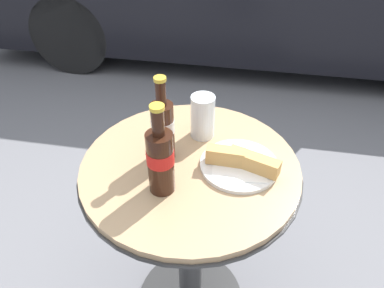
{
  "coord_description": "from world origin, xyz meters",
  "views": [
    {
      "loc": [
        0.15,
        -0.79,
        1.46
      ],
      "look_at": [
        0.0,
        0.03,
        0.79
      ],
      "focal_mm": 35.0,
      "sensor_mm": 36.0,
      "label": 1
    }
  ],
  "objects_px": {
    "cola_bottle_right": "(160,159)",
    "drinking_glass": "(203,118)",
    "bistro_table": "(190,216)",
    "lunch_plate_near": "(240,163)",
    "cola_bottle_left": "(163,128)"
  },
  "relations": [
    {
      "from": "cola_bottle_right",
      "to": "drinking_glass",
      "type": "height_order",
      "value": "cola_bottle_right"
    },
    {
      "from": "cola_bottle_left",
      "to": "drinking_glass",
      "type": "relative_size",
      "value": 1.88
    },
    {
      "from": "drinking_glass",
      "to": "lunch_plate_near",
      "type": "height_order",
      "value": "drinking_glass"
    },
    {
      "from": "drinking_glass",
      "to": "lunch_plate_near",
      "type": "distance_m",
      "value": 0.19
    },
    {
      "from": "bistro_table",
      "to": "lunch_plate_near",
      "type": "distance_m",
      "value": 0.28
    },
    {
      "from": "bistro_table",
      "to": "drinking_glass",
      "type": "bearing_deg",
      "value": 85.07
    },
    {
      "from": "cola_bottle_right",
      "to": "lunch_plate_near",
      "type": "distance_m",
      "value": 0.24
    },
    {
      "from": "bistro_table",
      "to": "cola_bottle_right",
      "type": "distance_m",
      "value": 0.35
    },
    {
      "from": "drinking_glass",
      "to": "lunch_plate_near",
      "type": "relative_size",
      "value": 0.62
    },
    {
      "from": "cola_bottle_right",
      "to": "drinking_glass",
      "type": "relative_size",
      "value": 1.88
    },
    {
      "from": "cola_bottle_right",
      "to": "drinking_glass",
      "type": "distance_m",
      "value": 0.26
    },
    {
      "from": "bistro_table",
      "to": "cola_bottle_right",
      "type": "bearing_deg",
      "value": -117.49
    },
    {
      "from": "bistro_table",
      "to": "drinking_glass",
      "type": "distance_m",
      "value": 0.32
    },
    {
      "from": "cola_bottle_left",
      "to": "cola_bottle_right",
      "type": "xyz_separation_m",
      "value": [
        0.03,
        -0.13,
        -0.0
      ]
    },
    {
      "from": "cola_bottle_left",
      "to": "lunch_plate_near",
      "type": "height_order",
      "value": "cola_bottle_left"
    }
  ]
}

